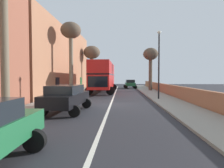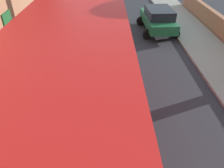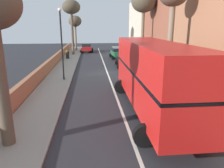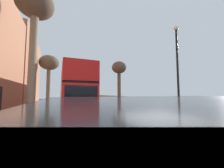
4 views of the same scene
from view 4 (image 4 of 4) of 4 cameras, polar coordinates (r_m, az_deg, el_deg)
The scene contains 8 objects.
ground_plane at distance 4.98m, azimuth 20.68°, elevation -23.75°, with size 84.00×84.00×0.00m, color #28282D.
road_centre_line at distance 4.98m, azimuth 20.68°, elevation -23.71°, with size 0.16×54.00×0.01m, color silver.
double_decker_bus at distance 14.14m, azimuth -16.99°, elevation -1.39°, with size 3.62×10.87×4.06m.
parked_car_green_right_3 at distance 24.44m, azimuth -9.66°, elevation -6.01°, with size 2.51×4.21×1.64m.
street_tree_left_0 at distance 23.51m, azimuth -26.58°, elevation 7.85°, with size 3.11×3.11×7.87m.
street_tree_left_2 at distance 10.15m, azimuth -31.49°, elevation 26.06°, with size 2.20×2.20×7.99m.
street_tree_right_5 at distance 19.45m, azimuth 3.23°, elevation 6.34°, with size 2.25×2.25×6.48m.
lamppost_right at distance 9.89m, azimuth 27.49°, elevation 8.60°, with size 0.32×0.32×6.31m.
Camera 4 is at (-3.21, -3.42, 1.68)m, focal length 20.20 mm.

